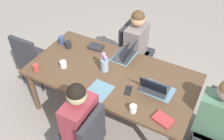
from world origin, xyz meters
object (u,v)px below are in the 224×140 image
object	(u,v)px
coffee_mug_centre_left	(63,64)
phone_black	(128,90)
book_blue_cover	(96,47)
person_head_left_left_far	(213,125)
chair_head_left_left_far	(219,124)
coffee_mug_near_right	(133,109)
dining_table	(112,77)
book_red_cover	(163,119)
person_far_left_mid	(81,129)
flower_vase	(105,63)
coffee_mug_near_left	(68,45)
chair_head_right_right_near	(32,58)
laptop_head_left_left_far	(154,88)
coffee_mug_far_left	(62,40)
person_near_left_near	(135,51)
chair_near_left_near	(133,49)
chair_far_left_mid	(84,137)
laptop_near_left_near	(126,54)
coffee_mug_centre_right	(36,67)

from	to	relation	value
coffee_mug_centre_left	phone_black	distance (m)	0.91
coffee_mug_centre_left	book_blue_cover	size ratio (longest dim) A/B	0.43
person_head_left_left_far	chair_head_left_left_far	bearing A→B (deg)	-128.76
coffee_mug_near_right	coffee_mug_centre_left	bearing A→B (deg)	-12.40
book_blue_cover	chair_head_left_left_far	bearing A→B (deg)	167.01
dining_table	book_red_cover	xyz separation A→B (m)	(-0.80, 0.39, 0.08)
person_far_left_mid	flower_vase	bearing A→B (deg)	-80.18
coffee_mug_near_left	coffee_mug_near_right	size ratio (longest dim) A/B	1.20
chair_head_right_right_near	laptop_head_left_left_far	world-z (taller)	laptop_head_left_left_far
coffee_mug_near_right	book_red_cover	world-z (taller)	coffee_mug_near_right
laptop_head_left_left_far	coffee_mug_far_left	distance (m)	1.52
chair_head_left_left_far	coffee_mug_far_left	size ratio (longest dim) A/B	8.54
dining_table	book_red_cover	world-z (taller)	book_red_cover
person_near_left_near	book_blue_cover	world-z (taller)	person_near_left_near
person_near_left_near	book_red_cover	size ratio (longest dim) A/B	5.97
person_head_left_left_far	coffee_mug_centre_left	bearing A→B (deg)	5.02
chair_near_left_near	laptop_head_left_left_far	size ratio (longest dim) A/B	2.81
chair_far_left_mid	coffee_mug_near_left	bearing A→B (deg)	-48.25
person_near_left_near	person_head_left_left_far	size ratio (longest dim) A/B	1.00
flower_vase	laptop_near_left_near	distance (m)	0.39
dining_table	chair_far_left_mid	size ratio (longest dim) A/B	2.32
coffee_mug_far_left	book_red_cover	xyz separation A→B (m)	(-1.73, 0.61, -0.04)
chair_head_right_right_near	laptop_head_left_left_far	bearing A→B (deg)	-179.87
chair_near_left_near	coffee_mug_centre_left	size ratio (longest dim) A/B	10.48
person_far_left_mid	coffee_mug_centre_left	xyz separation A→B (m)	(0.62, -0.57, 0.26)
person_far_left_mid	laptop_head_left_left_far	world-z (taller)	person_far_left_mid
book_red_cover	book_blue_cover	world-z (taller)	book_blue_cover
coffee_mug_centre_right	laptop_head_left_left_far	bearing A→B (deg)	-165.57
person_head_left_left_far	book_blue_cover	world-z (taller)	person_head_left_left_far
coffee_mug_near_left	coffee_mug_centre_left	bearing A→B (deg)	117.26
laptop_head_left_left_far	coffee_mug_near_left	world-z (taller)	laptop_head_left_left_far
laptop_head_left_left_far	coffee_mug_near_left	size ratio (longest dim) A/B	3.21
coffee_mug_near_right	coffee_mug_far_left	xyz separation A→B (m)	(1.41, -0.64, 0.01)
coffee_mug_near_left	book_blue_cover	xyz separation A→B (m)	(-0.35, -0.17, -0.03)
laptop_head_left_left_far	dining_table	bearing A→B (deg)	-3.31
person_far_left_mid	coffee_mug_far_left	distance (m)	1.39
person_far_left_mid	book_blue_cover	world-z (taller)	person_far_left_mid
person_head_left_left_far	flower_vase	bearing A→B (deg)	-1.17
laptop_near_left_near	coffee_mug_centre_left	bearing A→B (deg)	42.63
chair_far_left_mid	book_red_cover	xyz separation A→B (m)	(-0.70, -0.43, 0.26)
chair_far_left_mid	person_far_left_mid	world-z (taller)	person_far_left_mid
chair_far_left_mid	chair_head_right_right_near	distance (m)	1.62
person_head_left_left_far	coffee_mug_near_left	bearing A→B (deg)	-5.59
flower_vase	phone_black	xyz separation A→B (m)	(-0.42, 0.18, -0.10)
coffee_mug_centre_right	person_far_left_mid	bearing A→B (deg)	158.19
person_near_left_near	person_head_left_left_far	world-z (taller)	same
person_near_left_near	coffee_mug_near_left	distance (m)	1.02
dining_table	chair_near_left_near	bearing A→B (deg)	-82.67
chair_head_right_right_near	coffee_mug_near_right	size ratio (longest dim) A/B	10.85
coffee_mug_near_right	book_red_cover	bearing A→B (deg)	-173.29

